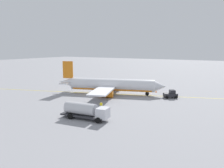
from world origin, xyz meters
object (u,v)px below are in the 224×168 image
pushback_tug (171,94)px  safety_cone_nose (156,91)px  airplane (110,85)px  fuel_tanker (85,110)px  refueling_worker (101,106)px

pushback_tug → safety_cone_nose: (-6.02, 5.27, -0.71)m
pushback_tug → safety_cone_nose: 8.03m
airplane → fuel_tanker: bearing=-70.6°
airplane → fuel_tanker: (8.01, -22.73, -0.89)m
airplane → refueling_worker: 16.96m
pushback_tug → safety_cone_nose: size_ratio=6.87×
fuel_tanker → refueling_worker: size_ratio=5.86×
pushback_tug → refueling_worker: 21.77m
pushback_tug → safety_cone_nose: pushback_tug is taller
airplane → pushback_tug: (17.06, 3.81, -1.60)m
airplane → safety_cone_nose: bearing=39.4°
airplane → safety_cone_nose: 14.48m
airplane → fuel_tanker: 24.12m
airplane → pushback_tug: bearing=12.6°
refueling_worker → fuel_tanker: bearing=-80.9°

